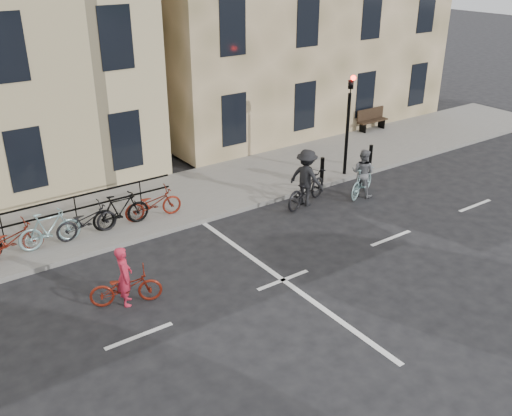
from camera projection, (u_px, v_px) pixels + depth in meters
ground at (283, 280)px, 14.64m from camera, size 120.00×120.00×0.00m
sidewalk at (54, 231)px, 16.97m from camera, size 46.00×4.00×0.15m
traffic_light at (349, 113)px, 20.07m from camera, size 0.18×0.30×3.90m
bollard_east at (322, 170)px, 20.15m from camera, size 0.14×0.14×0.90m
bollard_west at (370, 157)px, 21.41m from camera, size 0.14×0.14×0.90m
bench at (371, 118)px, 25.84m from camera, size 1.60×0.41×0.97m
parked_bikes at (49, 229)px, 15.84m from camera, size 8.30×1.23×1.05m
cyclist_pink at (125, 284)px, 13.49m from camera, size 1.80×1.16×1.52m
cyclist_grey at (362, 177)px, 19.33m from camera, size 1.77×1.12×1.66m
cyclist_dark at (306, 183)px, 18.62m from camera, size 2.26×1.39×1.90m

